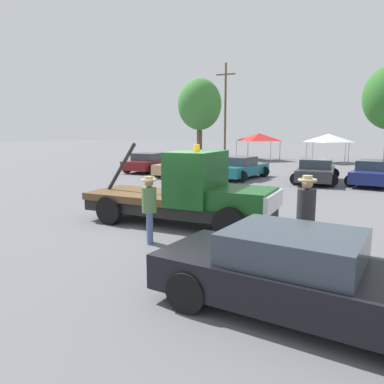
% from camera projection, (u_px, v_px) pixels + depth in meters
% --- Properties ---
extents(ground_plane, '(160.00, 160.00, 0.00)m').
position_uv_depth(ground_plane, '(178.00, 224.00, 11.74)').
color(ground_plane, slate).
extents(tow_truck, '(6.05, 2.27, 2.51)m').
position_uv_depth(tow_truck, '(189.00, 194.00, 11.42)').
color(tow_truck, black).
rests_on(tow_truck, ground).
extents(foreground_car, '(5.00, 2.28, 1.34)m').
position_uv_depth(foreground_car, '(304.00, 275.00, 5.86)').
color(foreground_car, black).
rests_on(foreground_car, ground).
extents(person_near_truck, '(0.42, 0.42, 1.91)m').
position_uv_depth(person_near_truck, '(306.00, 210.00, 8.42)').
color(person_near_truck, '#38383D').
rests_on(person_near_truck, ground).
extents(person_at_hood, '(0.39, 0.39, 1.75)m').
position_uv_depth(person_at_hood, '(149.00, 204.00, 9.56)').
color(person_at_hood, '#475B84').
rests_on(person_at_hood, ground).
extents(parked_car_maroon, '(2.58, 4.31, 1.34)m').
position_uv_depth(parked_car_maroon, '(149.00, 163.00, 26.43)').
color(parked_car_maroon, maroon).
rests_on(parked_car_maroon, ground).
extents(parked_car_tan, '(2.48, 4.68, 1.34)m').
position_uv_depth(parked_car_tan, '(183.00, 166.00, 24.07)').
color(parked_car_tan, tan).
rests_on(parked_car_tan, ground).
extents(parked_car_teal, '(2.77, 4.64, 1.34)m').
position_uv_depth(parked_car_teal, '(240.00, 168.00, 22.64)').
color(parked_car_teal, '#196670').
rests_on(parked_car_teal, ground).
extents(parked_car_charcoal, '(2.74, 4.99, 1.34)m').
position_uv_depth(parked_car_charcoal, '(316.00, 171.00, 21.01)').
color(parked_car_charcoal, '#2D2D33').
rests_on(parked_car_charcoal, ground).
extents(parked_car_navy, '(2.81, 4.96, 1.34)m').
position_uv_depth(parked_car_navy, '(375.00, 173.00, 20.02)').
color(parked_car_navy, navy).
rests_on(parked_car_navy, ground).
extents(canopy_tent_red, '(3.42, 3.42, 2.65)m').
position_uv_depth(canopy_tent_red, '(259.00, 137.00, 36.30)').
color(canopy_tent_red, '#9E9EA3').
rests_on(canopy_tent_red, ground).
extents(canopy_tent_white, '(3.29, 3.29, 2.59)m').
position_uv_depth(canopy_tent_white, '(329.00, 138.00, 33.71)').
color(canopy_tent_white, '#9E9EA3').
rests_on(canopy_tent_white, ground).
extents(tree_center, '(4.71, 4.71, 8.42)m').
position_uv_depth(tree_center, '(200.00, 105.00, 40.36)').
color(tree_center, brown).
rests_on(tree_center, ground).
extents(utility_pole, '(2.20, 0.24, 10.16)m').
position_uv_depth(utility_pole, '(225.00, 108.00, 41.36)').
color(utility_pole, brown).
rests_on(utility_pole, ground).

